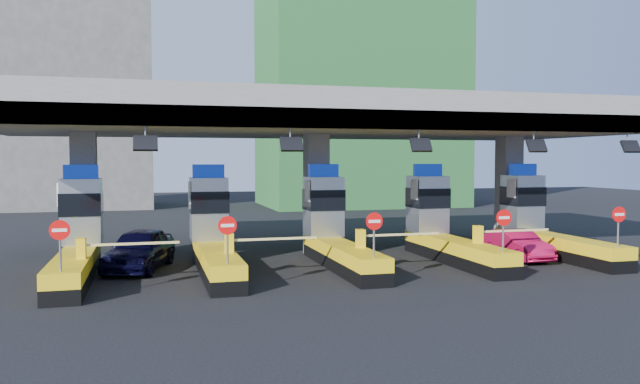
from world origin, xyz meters
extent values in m
plane|color=black|center=(0.00, 0.00, 0.00)|extent=(120.00, 120.00, 0.00)
cube|color=slate|center=(0.00, 3.00, 6.25)|extent=(28.00, 12.00, 1.50)
cube|color=#4C4C49|center=(0.00, -2.70, 5.85)|extent=(28.00, 0.60, 0.70)
cube|color=slate|center=(-10.00, 3.00, 2.75)|extent=(1.00, 1.00, 5.50)
cube|color=slate|center=(0.00, 3.00, 2.75)|extent=(1.00, 1.00, 5.50)
cube|color=slate|center=(10.00, 3.00, 2.75)|extent=(1.00, 1.00, 5.50)
cylinder|color=slate|center=(-7.50, -2.70, 5.25)|extent=(0.06, 0.06, 0.50)
cube|color=black|center=(-7.50, -2.90, 4.90)|extent=(0.80, 0.38, 0.54)
cylinder|color=slate|center=(-2.50, -2.70, 5.25)|extent=(0.06, 0.06, 0.50)
cube|color=black|center=(-2.50, -2.90, 4.90)|extent=(0.80, 0.38, 0.54)
cylinder|color=slate|center=(2.50, -2.70, 5.25)|extent=(0.06, 0.06, 0.50)
cube|color=black|center=(2.50, -2.90, 4.90)|extent=(0.80, 0.38, 0.54)
cylinder|color=slate|center=(7.50, -2.70, 5.25)|extent=(0.06, 0.06, 0.50)
cube|color=black|center=(7.50, -2.90, 4.90)|extent=(0.80, 0.38, 0.54)
cylinder|color=slate|center=(12.00, -2.70, 5.25)|extent=(0.06, 0.06, 0.50)
cube|color=black|center=(12.00, -2.90, 4.90)|extent=(0.80, 0.38, 0.54)
cube|color=black|center=(-10.00, -1.00, 0.25)|extent=(1.20, 8.00, 0.50)
cube|color=#E5B70C|center=(-10.00, -1.00, 0.75)|extent=(1.20, 8.00, 0.50)
cube|color=#9EA3A8|center=(-10.00, 1.80, 2.30)|extent=(1.50, 1.50, 2.60)
cube|color=black|center=(-10.00, 1.78, 2.60)|extent=(1.56, 1.56, 0.90)
cube|color=#0C2DBF|center=(-10.00, 1.80, 3.88)|extent=(1.30, 0.35, 0.55)
cube|color=white|center=(-10.80, 1.50, 3.00)|extent=(0.06, 0.70, 0.90)
cylinder|color=slate|center=(-10.00, -4.60, 1.65)|extent=(0.07, 0.07, 1.30)
cylinder|color=red|center=(-10.00, -4.63, 2.25)|extent=(0.60, 0.04, 0.60)
cube|color=white|center=(-10.00, -4.65, 2.25)|extent=(0.42, 0.02, 0.10)
cube|color=#E5B70C|center=(-9.65, -2.20, 1.35)|extent=(0.30, 0.35, 0.70)
cube|color=white|center=(-8.00, -2.20, 1.45)|extent=(3.20, 0.08, 0.08)
cube|color=black|center=(-5.00, -1.00, 0.25)|extent=(1.20, 8.00, 0.50)
cube|color=#E5B70C|center=(-5.00, -1.00, 0.75)|extent=(1.20, 8.00, 0.50)
cube|color=#9EA3A8|center=(-5.00, 1.80, 2.30)|extent=(1.50, 1.50, 2.60)
cube|color=black|center=(-5.00, 1.78, 2.60)|extent=(1.56, 1.56, 0.90)
cube|color=#0C2DBF|center=(-5.00, 1.80, 3.88)|extent=(1.30, 0.35, 0.55)
cube|color=white|center=(-5.80, 1.50, 3.00)|extent=(0.06, 0.70, 0.90)
cylinder|color=slate|center=(-5.00, -4.60, 1.65)|extent=(0.07, 0.07, 1.30)
cylinder|color=red|center=(-5.00, -4.63, 2.25)|extent=(0.60, 0.04, 0.60)
cube|color=white|center=(-5.00, -4.65, 2.25)|extent=(0.42, 0.02, 0.10)
cube|color=#E5B70C|center=(-4.65, -2.20, 1.35)|extent=(0.30, 0.35, 0.70)
cube|color=white|center=(-3.00, -2.20, 1.45)|extent=(3.20, 0.08, 0.08)
cube|color=black|center=(0.00, -1.00, 0.25)|extent=(1.20, 8.00, 0.50)
cube|color=#E5B70C|center=(0.00, -1.00, 0.75)|extent=(1.20, 8.00, 0.50)
cube|color=#9EA3A8|center=(0.00, 1.80, 2.30)|extent=(1.50, 1.50, 2.60)
cube|color=black|center=(0.00, 1.78, 2.60)|extent=(1.56, 1.56, 0.90)
cube|color=#0C2DBF|center=(0.00, 1.80, 3.88)|extent=(1.30, 0.35, 0.55)
cube|color=white|center=(-0.80, 1.50, 3.00)|extent=(0.06, 0.70, 0.90)
cylinder|color=slate|center=(0.00, -4.60, 1.65)|extent=(0.07, 0.07, 1.30)
cylinder|color=red|center=(0.00, -4.63, 2.25)|extent=(0.60, 0.04, 0.60)
cube|color=white|center=(0.00, -4.65, 2.25)|extent=(0.42, 0.02, 0.10)
cube|color=#E5B70C|center=(0.35, -2.20, 1.35)|extent=(0.30, 0.35, 0.70)
cube|color=white|center=(2.00, -2.20, 1.45)|extent=(3.20, 0.08, 0.08)
cube|color=black|center=(5.00, -1.00, 0.25)|extent=(1.20, 8.00, 0.50)
cube|color=#E5B70C|center=(5.00, -1.00, 0.75)|extent=(1.20, 8.00, 0.50)
cube|color=#9EA3A8|center=(5.00, 1.80, 2.30)|extent=(1.50, 1.50, 2.60)
cube|color=black|center=(5.00, 1.78, 2.60)|extent=(1.56, 1.56, 0.90)
cube|color=#0C2DBF|center=(5.00, 1.80, 3.88)|extent=(1.30, 0.35, 0.55)
cube|color=white|center=(4.20, 1.50, 3.00)|extent=(0.06, 0.70, 0.90)
cylinder|color=slate|center=(5.00, -4.60, 1.65)|extent=(0.07, 0.07, 1.30)
cylinder|color=red|center=(5.00, -4.63, 2.25)|extent=(0.60, 0.04, 0.60)
cube|color=white|center=(5.00, -4.65, 2.25)|extent=(0.42, 0.02, 0.10)
cube|color=#E5B70C|center=(5.35, -2.20, 1.35)|extent=(0.30, 0.35, 0.70)
cube|color=white|center=(7.00, -2.20, 1.45)|extent=(3.20, 0.08, 0.08)
cube|color=black|center=(10.00, -1.00, 0.25)|extent=(1.20, 8.00, 0.50)
cube|color=#E5B70C|center=(10.00, -1.00, 0.75)|extent=(1.20, 8.00, 0.50)
cube|color=#9EA3A8|center=(10.00, 1.80, 2.30)|extent=(1.50, 1.50, 2.60)
cube|color=black|center=(10.00, 1.78, 2.60)|extent=(1.56, 1.56, 0.90)
cube|color=#0C2DBF|center=(10.00, 1.80, 3.88)|extent=(1.30, 0.35, 0.55)
cube|color=white|center=(9.20, 1.50, 3.00)|extent=(0.06, 0.70, 0.90)
cylinder|color=slate|center=(10.00, -4.60, 1.65)|extent=(0.07, 0.07, 1.30)
cylinder|color=red|center=(10.00, -4.63, 2.25)|extent=(0.60, 0.04, 0.60)
cube|color=white|center=(10.00, -4.65, 2.25)|extent=(0.42, 0.02, 0.10)
cube|color=#E5B70C|center=(10.35, -2.20, 1.35)|extent=(0.30, 0.35, 0.70)
cube|color=white|center=(12.00, -2.20, 1.45)|extent=(3.20, 0.08, 0.08)
cube|color=#1E5926|center=(12.00, 32.00, 14.00)|extent=(18.00, 12.00, 28.00)
cube|color=#4C4C49|center=(-14.00, 36.00, 9.00)|extent=(14.00, 10.00, 18.00)
imported|color=black|center=(-7.80, 0.95, 0.82)|extent=(3.23, 5.17, 1.64)
imported|color=#C00E41|center=(8.06, -0.81, 0.64)|extent=(1.43, 3.93, 1.29)
camera|label=1|loc=(-7.42, -24.56, 4.36)|focal=35.00mm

